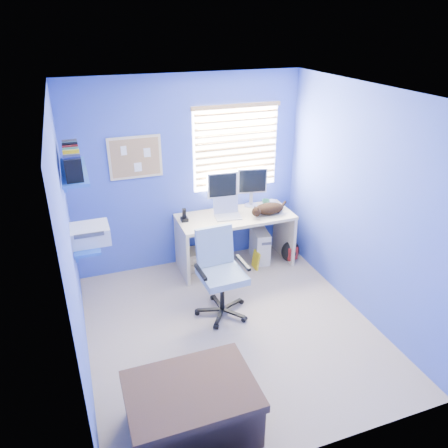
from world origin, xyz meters
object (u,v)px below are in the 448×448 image
object	(u,v)px
tower_pc	(260,245)
office_chair	(221,284)
desk	(235,241)
laptop	(228,209)
cat	(269,209)

from	to	relation	value
tower_pc	office_chair	world-z (taller)	office_chair
desk	laptop	distance (m)	0.49
cat	tower_pc	world-z (taller)	cat
desk	laptop	world-z (taller)	laptop
laptop	tower_pc	world-z (taller)	laptop
cat	laptop	bearing A→B (deg)	154.56
laptop	cat	distance (m)	0.55
cat	tower_pc	size ratio (longest dim) A/B	0.92
desk	laptop	bearing A→B (deg)	-172.67
cat	tower_pc	xyz separation A→B (m)	(-0.05, 0.12, -0.59)
laptop	cat	world-z (taller)	laptop
tower_pc	office_chair	size ratio (longest dim) A/B	0.45
desk	office_chair	world-z (taller)	office_chair
desk	tower_pc	distance (m)	0.41
tower_pc	cat	bearing A→B (deg)	-57.49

